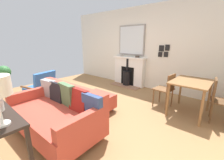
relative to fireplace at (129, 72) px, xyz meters
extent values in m
cube|color=olive|center=(2.38, 0.20, -0.46)|extent=(5.16, 5.87, 0.01)
cube|color=silver|center=(-0.20, 0.20, 0.85)|extent=(0.12, 5.87, 2.62)
cube|color=#93664C|center=(0.23, 0.00, -0.44)|extent=(0.31, 1.10, 0.03)
cube|color=white|center=(-0.03, 0.00, 0.02)|extent=(0.21, 1.16, 0.96)
cube|color=black|center=(0.05, 0.00, -0.11)|extent=(0.06, 0.52, 0.64)
cylinder|color=black|center=(0.09, 0.00, -0.19)|extent=(0.29, 0.29, 0.48)
cylinder|color=black|center=(0.09, 0.00, 0.06)|extent=(0.30, 0.30, 0.02)
cylinder|color=black|center=(0.09, 0.00, 0.28)|extent=(0.07, 0.07, 0.43)
cube|color=white|center=(-0.01, 0.00, 0.53)|extent=(0.26, 1.24, 0.05)
cube|color=gray|center=(-0.11, 0.00, 1.10)|extent=(0.04, 1.01, 0.98)
cube|color=silver|center=(-0.09, 0.00, 1.10)|extent=(0.01, 0.93, 0.90)
cylinder|color=#9E9384|center=(-0.02, -0.32, 0.57)|extent=(0.11, 0.11, 0.04)
torus|color=#9E9384|center=(-0.02, -0.32, 0.59)|extent=(0.12, 0.12, 0.01)
cylinder|color=#47382D|center=(-0.02, 0.32, 0.58)|extent=(0.13, 0.13, 0.05)
torus|color=#47382D|center=(-0.02, 0.32, 0.60)|extent=(0.14, 0.14, 0.01)
cylinder|color=#B2B2B7|center=(3.57, -0.04, -0.41)|extent=(0.04, 0.04, 0.10)
cylinder|color=#B2B2B7|center=(2.85, -0.06, -0.41)|extent=(0.04, 0.04, 0.10)
cylinder|color=#B2B2B7|center=(2.81, 1.39, -0.41)|extent=(0.04, 0.04, 0.10)
cube|color=#B74233|center=(3.19, 0.67, -0.20)|extent=(0.95, 1.74, 0.32)
cube|color=#B74233|center=(2.80, 0.66, 0.15)|extent=(0.19, 1.71, 0.36)
cube|color=#B74233|center=(3.21, -0.12, 0.06)|extent=(0.86, 0.15, 0.19)
cube|color=#B74233|center=(3.17, 1.47, 0.06)|extent=(0.86, 0.15, 0.19)
cube|color=#99999E|center=(2.92, 0.04, 0.14)|extent=(0.17, 0.39, 0.38)
cube|color=black|center=(2.91, 0.34, 0.14)|extent=(0.15, 0.38, 0.39)
cube|color=#4C6B47|center=(2.90, 0.66, 0.15)|extent=(0.15, 0.43, 0.42)
cube|color=maroon|center=(2.89, 1.00, 0.14)|extent=(0.17, 0.39, 0.40)
cube|color=#334775|center=(2.88, 1.33, 0.13)|extent=(0.13, 0.38, 0.38)
cylinder|color=#B2B2B7|center=(2.46, 0.37, -0.41)|extent=(0.03, 0.03, 0.09)
cylinder|color=#B2B2B7|center=(2.45, 0.91, -0.41)|extent=(0.03, 0.03, 0.09)
cylinder|color=#B2B2B7|center=(1.92, 0.36, -0.41)|extent=(0.03, 0.03, 0.09)
cylinder|color=#B2B2B7|center=(1.91, 0.91, -0.41)|extent=(0.03, 0.03, 0.09)
cube|color=#B74233|center=(2.19, 0.64, -0.22)|extent=(0.68, 0.69, 0.31)
cube|color=brown|center=(2.51, -1.27, -0.30)|extent=(0.05, 0.05, 0.33)
cube|color=brown|center=(3.01, -1.15, -0.30)|extent=(0.05, 0.05, 0.33)
cube|color=brown|center=(2.40, -0.81, -0.30)|extent=(0.05, 0.05, 0.33)
cube|color=brown|center=(2.89, -0.69, -0.30)|extent=(0.05, 0.05, 0.33)
cube|color=#2D60B2|center=(2.70, -0.98, -0.11)|extent=(0.72, 0.69, 0.08)
cube|color=#2D60B2|center=(2.64, -0.74, 0.13)|extent=(0.62, 0.28, 0.42)
cube|color=brown|center=(2.39, -1.06, -0.02)|extent=(0.17, 0.53, 0.04)
cube|color=brown|center=(3.01, -0.90, -0.02)|extent=(0.17, 0.53, 0.04)
cube|color=black|center=(3.82, 1.39, -0.10)|extent=(0.04, 0.04, 0.72)
cylinder|color=white|center=(3.97, 1.24, 0.31)|extent=(0.14, 0.14, 0.02)
sphere|color=#2D6633|center=(3.86, 0.99, 0.64)|extent=(0.13, 0.13, 0.13)
sphere|color=#2D6633|center=(3.80, 0.84, 0.75)|extent=(0.15, 0.15, 0.15)
cylinder|color=olive|center=(0.49, 1.91, -0.10)|extent=(0.05, 0.05, 0.71)
cylinder|color=olive|center=(1.33, 1.91, -0.10)|extent=(0.05, 0.05, 0.71)
cylinder|color=olive|center=(0.49, 2.53, -0.10)|extent=(0.05, 0.05, 0.71)
cylinder|color=olive|center=(1.33, 2.53, -0.10)|extent=(0.05, 0.05, 0.71)
cube|color=olive|center=(0.91, 2.22, 0.26)|extent=(0.93, 0.72, 0.03)
cylinder|color=brown|center=(0.74, 1.49, -0.25)|extent=(0.03, 0.03, 0.43)
cylinder|color=brown|center=(1.06, 1.47, -0.25)|extent=(0.03, 0.03, 0.43)
cylinder|color=brown|center=(0.76, 1.81, -0.25)|extent=(0.03, 0.03, 0.43)
cylinder|color=brown|center=(1.08, 1.79, -0.25)|extent=(0.03, 0.03, 0.43)
cube|color=brown|center=(0.91, 1.64, -0.02)|extent=(0.43, 0.43, 0.02)
cube|color=brown|center=(0.92, 1.81, 0.17)|extent=(0.36, 0.06, 0.37)
cylinder|color=brown|center=(1.09, 2.66, -0.24)|extent=(0.04, 0.04, 0.43)
cylinder|color=brown|center=(0.77, 2.62, -0.24)|extent=(0.04, 0.04, 0.43)
cube|color=brown|center=(0.91, 2.80, -0.02)|extent=(0.45, 0.45, 0.02)
cube|color=brown|center=(0.93, 2.63, 0.20)|extent=(0.36, 0.09, 0.41)
cube|color=black|center=(-0.12, 1.07, 0.87)|extent=(0.02, 0.15, 0.18)
cube|color=black|center=(-0.12, 1.25, 0.90)|extent=(0.02, 0.13, 0.17)
cube|color=black|center=(-0.12, 1.05, 0.69)|extent=(0.02, 0.12, 0.15)
cube|color=black|center=(-0.12, 1.23, 0.70)|extent=(0.02, 0.12, 0.15)
camera|label=1|loc=(4.23, 2.89, 1.10)|focal=23.45mm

